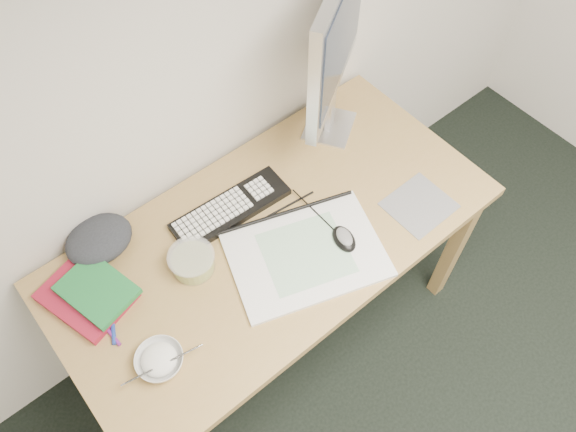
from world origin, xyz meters
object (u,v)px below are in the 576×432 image
at_px(keyboard, 231,209).
at_px(monitor, 337,41).
at_px(desk, 274,247).
at_px(sketchpad, 306,254).
at_px(rice_bowl, 160,361).

relative_size(keyboard, monitor, 0.65).
height_order(desk, sketchpad, sketchpad).
xyz_separation_m(sketchpad, rice_bowl, (-0.52, -0.01, 0.01)).
height_order(desk, monitor, monitor).
bearing_deg(monitor, rice_bowl, 167.81).
bearing_deg(monitor, desk, 174.18).
bearing_deg(sketchpad, desk, 121.64).
distance_m(sketchpad, rice_bowl, 0.52).
distance_m(keyboard, monitor, 0.61).
height_order(keyboard, rice_bowl, rice_bowl).
distance_m(desk, monitor, 0.67).
bearing_deg(desk, monitor, 27.33).
relative_size(keyboard, rice_bowl, 2.98).
bearing_deg(rice_bowl, keyboard, 32.71).
xyz_separation_m(desk, keyboard, (-0.05, 0.15, 0.09)).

